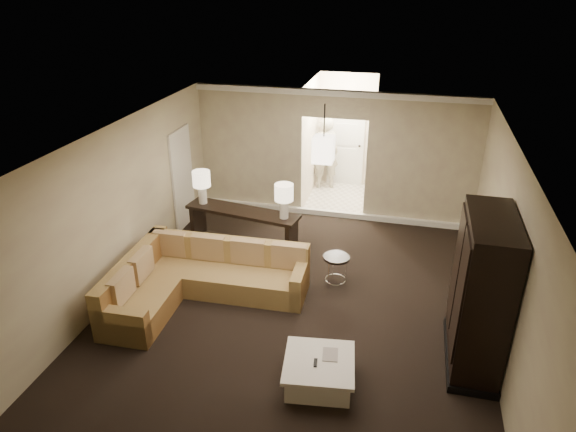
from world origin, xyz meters
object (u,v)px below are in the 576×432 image
(sectional_sofa, at_px, (197,280))
(armoire, at_px, (480,296))
(person, at_px, (325,149))
(console_table, at_px, (243,226))
(drink_table, at_px, (336,265))
(coffee_table, at_px, (319,371))

(sectional_sofa, bearing_deg, armoire, -8.58)
(sectional_sofa, distance_m, person, 5.49)
(sectional_sofa, bearing_deg, person, 75.64)
(armoire, relative_size, person, 1.09)
(console_table, height_order, drink_table, console_table)
(console_table, bearing_deg, person, 84.26)
(person, bearing_deg, console_table, 56.34)
(drink_table, bearing_deg, person, 102.67)
(armoire, bearing_deg, sectional_sofa, 173.27)
(coffee_table, bearing_deg, console_table, 123.25)
(sectional_sofa, distance_m, armoire, 4.38)
(drink_table, relative_size, person, 0.28)
(sectional_sofa, relative_size, coffee_table, 2.81)
(coffee_table, distance_m, drink_table, 2.41)
(coffee_table, distance_m, person, 6.94)
(coffee_table, bearing_deg, sectional_sofa, 147.54)
(armoire, bearing_deg, person, 118.11)
(console_table, distance_m, armoire, 4.66)
(coffee_table, distance_m, armoire, 2.35)
(coffee_table, xyz_separation_m, person, (-1.15, 6.80, 0.82))
(sectional_sofa, bearing_deg, drink_table, 21.11)
(sectional_sofa, relative_size, person, 1.43)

